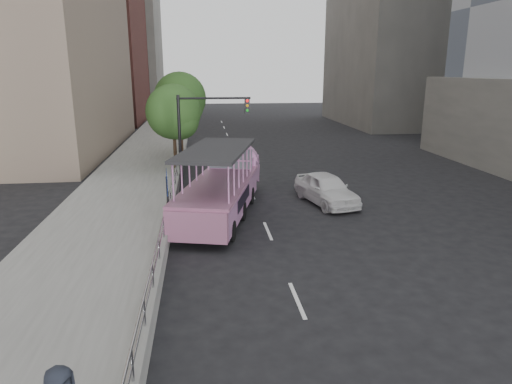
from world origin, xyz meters
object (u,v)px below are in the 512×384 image
at_px(traffic_signal, 200,125).
at_px(duck_boat, 223,187).
at_px(car, 326,189).
at_px(parking_sign, 168,198).
at_px(street_tree_far, 181,100).
at_px(street_tree_near, 175,114).

bearing_deg(traffic_signal, duck_boat, -79.84).
relative_size(duck_boat, car, 2.24).
distance_m(car, traffic_signal, 8.30).
relative_size(parking_sign, traffic_signal, 0.56).
distance_m(car, street_tree_far, 16.50).
height_order(duck_boat, street_tree_far, street_tree_far).
bearing_deg(duck_boat, street_tree_far, 99.08).
xyz_separation_m(car, street_tree_near, (-7.81, 8.21, 3.05)).
bearing_deg(traffic_signal, street_tree_far, 98.43).
bearing_deg(street_tree_near, traffic_signal, -65.02).
relative_size(car, street_tree_near, 0.79).
height_order(car, street_tree_near, street_tree_near).
xyz_separation_m(street_tree_near, street_tree_far, (0.20, 6.00, 0.49)).
bearing_deg(traffic_signal, parking_sign, -97.85).
distance_m(duck_boat, street_tree_far, 15.52).
bearing_deg(parking_sign, duck_boat, 58.80).
distance_m(car, parking_sign, 8.86).
bearing_deg(street_tree_far, street_tree_near, -91.91).
xyz_separation_m(duck_boat, street_tree_near, (-2.60, 9.02, 2.60)).
relative_size(car, parking_sign, 1.55).
distance_m(parking_sign, traffic_signal, 9.61).
relative_size(street_tree_near, street_tree_far, 0.89).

